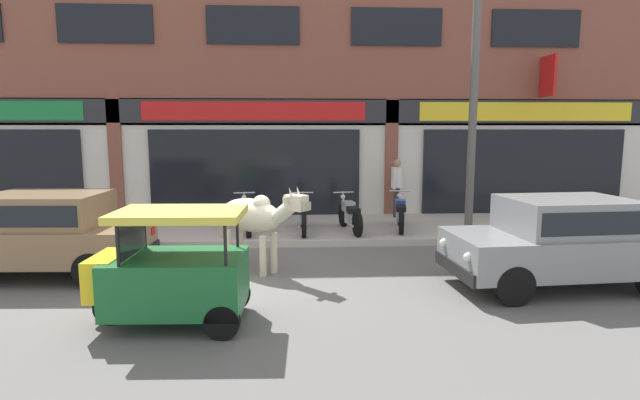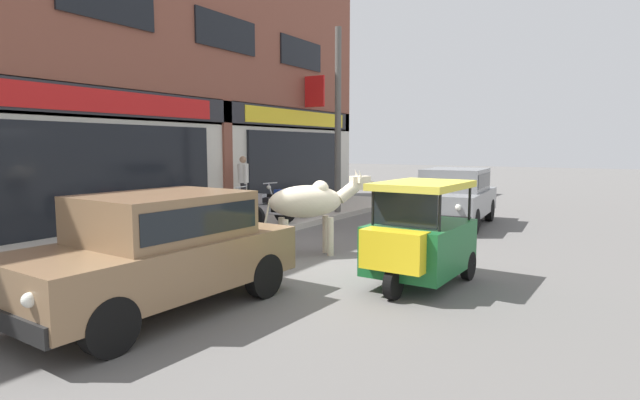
{
  "view_description": "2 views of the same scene",
  "coord_description": "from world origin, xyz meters",
  "px_view_note": "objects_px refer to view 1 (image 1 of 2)",
  "views": [
    {
      "loc": [
        1.06,
        -8.42,
        2.54
      ],
      "look_at": [
        1.56,
        1.0,
        1.21
      ],
      "focal_mm": 28.0,
      "sensor_mm": 36.0,
      "label": 1
    },
    {
      "loc": [
        -7.39,
        -4.56,
        2.04
      ],
      "look_at": [
        1.62,
        1.0,
        0.89
      ],
      "focal_mm": 28.0,
      "sensor_mm": 36.0,
      "label": 2
    }
  ],
  "objects_px": {
    "cow": "(254,216)",
    "car_0": "(562,238)",
    "car_1": "(44,230)",
    "pedestrian": "(397,182)",
    "utility_pole": "(473,121)",
    "motorcycle_2": "(350,215)",
    "motorcycle_1": "(303,216)",
    "motorcycle_3": "(400,213)",
    "motorcycle_0": "(246,216)",
    "auto_rickshaw": "(172,275)"
  },
  "relations": [
    {
      "from": "auto_rickshaw",
      "to": "car_1",
      "type": "bearing_deg",
      "value": 139.74
    },
    {
      "from": "motorcycle_0",
      "to": "motorcycle_3",
      "type": "xyz_separation_m",
      "value": [
        3.7,
        0.15,
        0.0
      ]
    },
    {
      "from": "utility_pole",
      "to": "auto_rickshaw",
      "type": "bearing_deg",
      "value": -140.82
    },
    {
      "from": "motorcycle_0",
      "to": "motorcycle_2",
      "type": "height_order",
      "value": "same"
    },
    {
      "from": "car_1",
      "to": "auto_rickshaw",
      "type": "relative_size",
      "value": 1.82
    },
    {
      "from": "motorcycle_2",
      "to": "motorcycle_3",
      "type": "distance_m",
      "value": 1.26
    },
    {
      "from": "car_1",
      "to": "auto_rickshaw",
      "type": "distance_m",
      "value": 3.59
    },
    {
      "from": "pedestrian",
      "to": "motorcycle_0",
      "type": "bearing_deg",
      "value": -154.79
    },
    {
      "from": "car_0",
      "to": "motorcycle_1",
      "type": "xyz_separation_m",
      "value": [
        -4.09,
        3.94,
        -0.28
      ]
    },
    {
      "from": "car_1",
      "to": "motorcycle_3",
      "type": "bearing_deg",
      "value": 23.91
    },
    {
      "from": "pedestrian",
      "to": "car_0",
      "type": "bearing_deg",
      "value": -75.82
    },
    {
      "from": "cow",
      "to": "motorcycle_0",
      "type": "relative_size",
      "value": 0.98
    },
    {
      "from": "motorcycle_1",
      "to": "motorcycle_3",
      "type": "relative_size",
      "value": 1.01
    },
    {
      "from": "car_0",
      "to": "cow",
      "type": "bearing_deg",
      "value": 166.65
    },
    {
      "from": "motorcycle_2",
      "to": "pedestrian",
      "type": "bearing_deg",
      "value": 51.43
    },
    {
      "from": "motorcycle_1",
      "to": "pedestrian",
      "type": "distance_m",
      "value": 3.29
    },
    {
      "from": "motorcycle_1",
      "to": "cow",
      "type": "bearing_deg",
      "value": -108.67
    },
    {
      "from": "motorcycle_1",
      "to": "motorcycle_3",
      "type": "xyz_separation_m",
      "value": [
        2.35,
        0.2,
        0.0
      ]
    },
    {
      "from": "motorcycle_2",
      "to": "motorcycle_0",
      "type": "bearing_deg",
      "value": 179.29
    },
    {
      "from": "car_1",
      "to": "motorcycle_3",
      "type": "height_order",
      "value": "car_1"
    },
    {
      "from": "car_0",
      "to": "motorcycle_2",
      "type": "relative_size",
      "value": 2.05
    },
    {
      "from": "motorcycle_2",
      "to": "utility_pole",
      "type": "relative_size",
      "value": 0.35
    },
    {
      "from": "car_1",
      "to": "motorcycle_0",
      "type": "bearing_deg",
      "value": 42.16
    },
    {
      "from": "auto_rickshaw",
      "to": "motorcycle_1",
      "type": "height_order",
      "value": "auto_rickshaw"
    },
    {
      "from": "motorcycle_0",
      "to": "motorcycle_2",
      "type": "bearing_deg",
      "value": -0.71
    },
    {
      "from": "auto_rickshaw",
      "to": "motorcycle_3",
      "type": "xyz_separation_m",
      "value": [
        4.17,
        5.38,
        -0.13
      ]
    },
    {
      "from": "car_0",
      "to": "car_1",
      "type": "height_order",
      "value": "same"
    },
    {
      "from": "car_1",
      "to": "pedestrian",
      "type": "relative_size",
      "value": 2.29
    },
    {
      "from": "motorcycle_2",
      "to": "pedestrian",
      "type": "distance_m",
      "value": 2.49
    },
    {
      "from": "auto_rickshaw",
      "to": "pedestrian",
      "type": "relative_size",
      "value": 1.26
    },
    {
      "from": "pedestrian",
      "to": "utility_pole",
      "type": "distance_m",
      "value": 3.23
    },
    {
      "from": "car_1",
      "to": "motorcycle_3",
      "type": "xyz_separation_m",
      "value": [
        6.91,
        3.06,
        -0.28
      ]
    },
    {
      "from": "car_0",
      "to": "motorcycle_3",
      "type": "relative_size",
      "value": 2.06
    },
    {
      "from": "cow",
      "to": "car_1",
      "type": "xyz_separation_m",
      "value": [
        -3.62,
        -0.11,
        -0.19
      ]
    },
    {
      "from": "car_1",
      "to": "motorcycle_3",
      "type": "relative_size",
      "value": 2.04
    },
    {
      "from": "motorcycle_1",
      "to": "utility_pole",
      "type": "height_order",
      "value": "utility_pole"
    },
    {
      "from": "motorcycle_1",
      "to": "utility_pole",
      "type": "relative_size",
      "value": 0.35
    },
    {
      "from": "cow",
      "to": "car_0",
      "type": "relative_size",
      "value": 0.48
    },
    {
      "from": "car_1",
      "to": "pedestrian",
      "type": "distance_m",
      "value": 8.62
    },
    {
      "from": "car_1",
      "to": "auto_rickshaw",
      "type": "height_order",
      "value": "auto_rickshaw"
    },
    {
      "from": "motorcycle_0",
      "to": "motorcycle_3",
      "type": "distance_m",
      "value": 3.7
    },
    {
      "from": "motorcycle_2",
      "to": "motorcycle_3",
      "type": "height_order",
      "value": "same"
    },
    {
      "from": "cow",
      "to": "utility_pole",
      "type": "bearing_deg",
      "value": 24.11
    },
    {
      "from": "car_0",
      "to": "utility_pole",
      "type": "xyz_separation_m",
      "value": [
        -0.36,
        3.28,
        1.93
      ]
    },
    {
      "from": "car_0",
      "to": "motorcycle_2",
      "type": "distance_m",
      "value": 4.97
    },
    {
      "from": "utility_pole",
      "to": "pedestrian",
      "type": "bearing_deg",
      "value": 113.46
    },
    {
      "from": "cow",
      "to": "motorcycle_2",
      "type": "bearing_deg",
      "value": 53.64
    },
    {
      "from": "cow",
      "to": "motorcycle_2",
      "type": "distance_m",
      "value": 3.47
    },
    {
      "from": "cow",
      "to": "auto_rickshaw",
      "type": "height_order",
      "value": "cow"
    },
    {
      "from": "motorcycle_2",
      "to": "pedestrian",
      "type": "relative_size",
      "value": 1.13
    }
  ]
}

